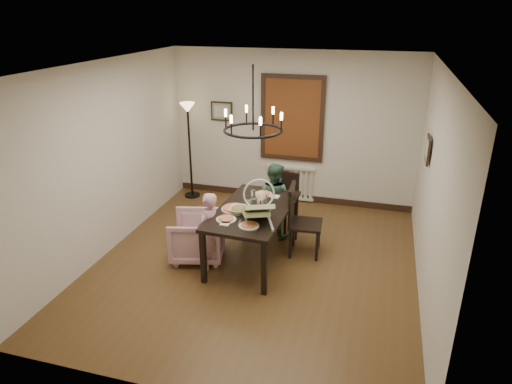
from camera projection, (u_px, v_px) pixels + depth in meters
The scene contains 17 objects.
room_shell at pixel (262, 165), 6.42m from camera, with size 4.51×5.00×2.81m.
dining_table at pixel (253, 214), 6.49m from camera, with size 1.06×1.78×0.81m.
chair_far at pixel (281, 203), 7.45m from camera, with size 0.43×0.43×0.99m, color black, non-canonical shape.
chair_right at pixel (306, 220), 6.72m from camera, with size 0.48×0.48×1.09m, color black, non-canonical shape.
armchair at pixel (197, 237), 6.67m from camera, with size 0.74×0.76×0.69m, color #E3ADC1.
elderly_woman at pixel (209, 238), 6.37m from camera, with size 0.35×0.23×0.95m, color #C58B98.
seated_man at pixel (274, 205), 7.32m from camera, with size 0.49×0.38×1.01m, color #375C47.
baby_bouncer at pixel (258, 207), 6.03m from camera, with size 0.44×0.61×0.40m, color beige, non-canonical shape.
salad_bowl at pixel (240, 209), 6.34m from camera, with size 0.34×0.34×0.08m, color white.
pizza_platter at pixel (234, 208), 6.42m from camera, with size 0.36×0.36×0.04m, color tan.
drinking_glass at pixel (249, 205), 6.39m from camera, with size 0.08×0.08×0.16m, color silver.
window_blinds at pixel (292, 118), 8.21m from camera, with size 1.00×0.03×1.40m, color brown.
radiator at pixel (290, 183), 8.70m from camera, with size 0.92×0.12×0.62m, color silver, non-canonical shape.
picture_back at pixel (222, 111), 8.54m from camera, with size 0.42×0.03×0.36m, color black.
picture_right at pixel (428, 150), 6.24m from camera, with size 0.42×0.03×0.36m, color black.
floor_lamp at pixel (190, 152), 8.68m from camera, with size 0.30×0.30×1.80m, color black, non-canonical shape.
chandelier at pixel (253, 130), 6.03m from camera, with size 0.80×0.80×0.04m, color black.
Camera 1 is at (1.57, -5.52, 3.46)m, focal length 32.00 mm.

